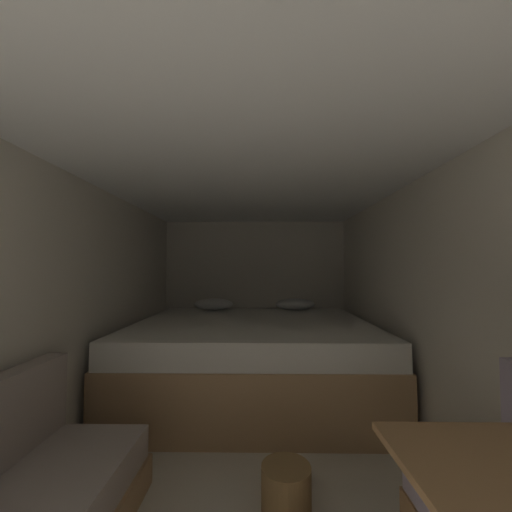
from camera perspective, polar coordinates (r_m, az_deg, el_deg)
name	(u,v)px	position (r m, az deg, el deg)	size (l,w,h in m)	color
ground_plane	(248,471)	(2.45, -1.45, -34.83)	(6.65, 6.65, 0.00)	beige
wall_back	(255,291)	(4.43, -0.22, -6.54)	(2.63, 0.05, 1.99)	beige
wall_left	(57,316)	(2.50, -32.88, -9.35)	(0.05, 4.65, 1.99)	beige
wall_right	(444,317)	(2.42, 31.30, -9.65)	(0.05, 4.65, 1.99)	beige
ceiling_slab	(249,166)	(2.19, -1.39, 16.32)	(2.63, 4.65, 0.05)	white
bed	(253,356)	(3.44, -0.58, -18.01)	(2.41, 2.08, 0.92)	tan
wicker_basket	(286,488)	(2.12, 5.59, -36.84)	(0.27, 0.27, 0.24)	olive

